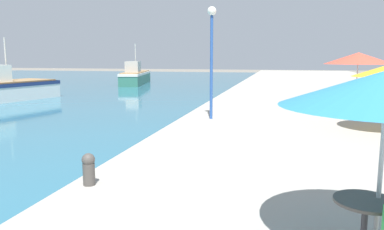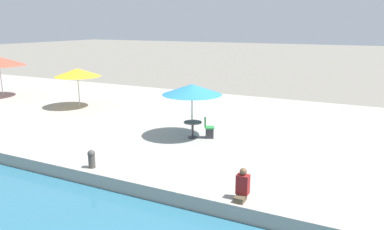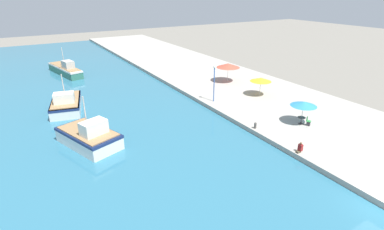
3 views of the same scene
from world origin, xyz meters
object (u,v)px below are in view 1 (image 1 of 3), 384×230
(cafe_table, at_px, (365,215))
(lamppost, at_px, (212,44))
(fishing_boat_mid, at_px, (6,88))
(cafe_umbrella_striped, at_px, (358,58))
(mooring_bollard, at_px, (89,168))
(fishing_boat_far, at_px, (136,76))

(cafe_table, relative_size, lamppost, 0.18)
(cafe_table, bearing_deg, fishing_boat_mid, 138.65)
(cafe_umbrella_striped, xyz_separation_m, mooring_bollard, (-7.54, -14.69, -2.14))
(fishing_boat_far, xyz_separation_m, mooring_bollard, (12.52, -33.42, -0.07))
(mooring_bollard, bearing_deg, fishing_boat_far, 110.54)
(fishing_boat_far, relative_size, mooring_bollard, 15.43)
(cafe_umbrella_striped, bearing_deg, lamppost, -137.83)
(cafe_table, bearing_deg, lamppost, 111.04)
(cafe_umbrella_striped, bearing_deg, cafe_table, -99.53)
(fishing_boat_far, relative_size, cafe_table, 12.61)
(lamppost, bearing_deg, cafe_umbrella_striped, 42.17)
(fishing_boat_far, relative_size, cafe_umbrella_striped, 2.91)
(cafe_umbrella_striped, distance_m, lamppost, 9.02)
(cafe_table, height_order, lamppost, lamppost)
(fishing_boat_far, xyz_separation_m, cafe_umbrella_striped, (20.06, -18.73, 2.07))
(fishing_boat_far, distance_m, lamppost, 28.28)
(fishing_boat_mid, distance_m, fishing_boat_far, 17.56)
(fishing_boat_mid, bearing_deg, mooring_bollard, -33.66)
(fishing_boat_mid, bearing_deg, cafe_umbrella_striped, 9.35)
(fishing_boat_mid, xyz_separation_m, fishing_boat_far, (2.74, 17.34, 0.02))
(mooring_bollard, bearing_deg, cafe_table, -18.31)
(fishing_boat_far, distance_m, cafe_table, 39.06)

